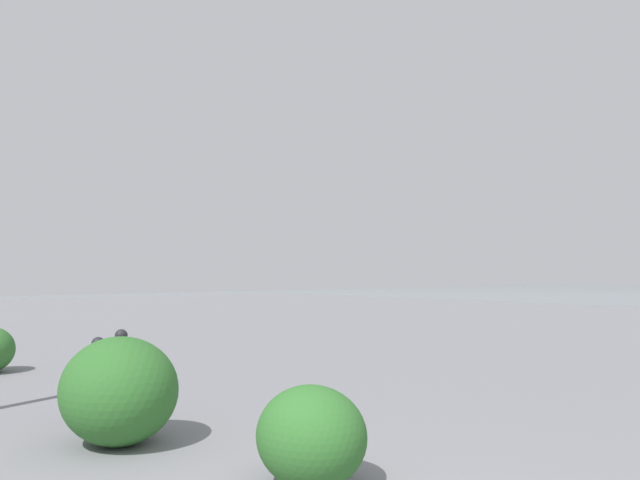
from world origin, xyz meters
TOP-DOWN VIEW (x-y plane):
  - bollard_near at (4.17, -0.84)m, footprint 0.13×0.13m
  - bollard_mid at (4.25, -1.11)m, footprint 0.13×0.13m
  - shrub_low at (1.35, -1.27)m, footprint 0.81×0.73m
  - shrub_round at (3.22, -0.68)m, footprint 1.08×0.97m

SIDE VIEW (x-z plane):
  - shrub_low at x=1.35m, z-range 0.00..0.69m
  - bollard_near at x=4.17m, z-range 0.02..0.85m
  - shrub_round at x=3.22m, z-range 0.00..0.92m
  - bollard_mid at x=4.25m, z-range 0.02..0.90m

